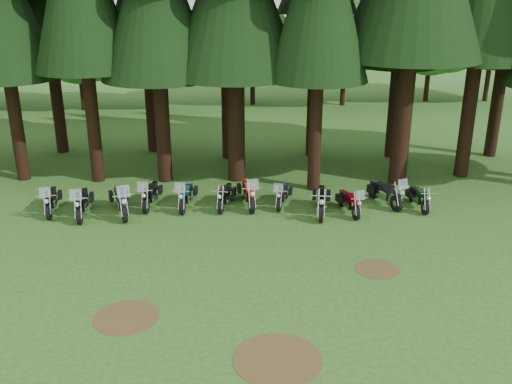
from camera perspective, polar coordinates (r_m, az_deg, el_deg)
ground at (r=17.74m, az=-2.02°, el=-8.71°), size 120.00×120.00×0.00m
decid_1 at (r=44.37m, az=-24.13°, el=15.09°), size 7.91×7.69×9.88m
decid_2 at (r=41.79m, az=-17.15°, el=14.48°), size 6.72×6.53×8.40m
decid_3 at (r=41.12m, az=-8.99°, el=14.40°), size 6.12×5.95×7.65m
decid_4 at (r=42.07m, az=0.03°, el=14.58°), size 5.93×5.76×7.41m
decid_5 at (r=42.10m, az=9.65°, el=16.85°), size 8.45×8.21×10.56m
decid_6 at (r=45.14m, az=17.72°, el=15.12°), size 7.06×6.86×8.82m
decid_7 at (r=46.63m, az=23.48°, el=15.84°), size 8.44×8.20×10.55m
dirt_patch_0 at (r=16.31m, az=-12.84°, el=-12.09°), size 1.80×1.80×0.01m
dirt_patch_1 at (r=18.71m, az=12.01°, el=-7.53°), size 1.40×1.40×0.01m
dirt_patch_2 at (r=14.41m, az=2.17°, el=-16.38°), size 2.20×2.20×0.01m
motorcycle_0 at (r=23.88m, az=-19.80°, el=-0.84°), size 0.63×2.24×1.41m
motorcycle_1 at (r=23.11m, az=-16.99°, el=-1.13°), size 0.57×2.39×1.50m
motorcycle_2 at (r=22.86m, az=-13.36°, el=-0.93°), size 1.07×2.48×1.58m
motorcycle_3 at (r=23.44m, az=-10.51°, el=-0.33°), size 0.53×2.25×1.41m
motorcycle_4 at (r=23.14m, az=-6.99°, el=-0.41°), size 0.56×2.24×1.41m
motorcycle_5 at (r=23.05m, az=-3.12°, el=-0.46°), size 0.56×2.09×0.86m
motorcycle_6 at (r=23.09m, az=-0.77°, el=-0.18°), size 0.62×2.44×1.53m
motorcycle_7 at (r=23.20m, az=2.66°, el=-0.34°), size 0.76×2.00×1.27m
motorcycle_8 at (r=22.46m, az=6.55°, el=-0.96°), size 0.51×2.41×0.98m
motorcycle_9 at (r=22.68m, az=9.31°, el=-1.08°), size 0.66×2.04×1.28m
motorcycle_10 at (r=23.81m, az=12.78°, el=-0.15°), size 1.09×2.22×1.44m
motorcycle_11 at (r=23.84m, az=15.96°, el=-0.58°), size 0.34×2.01×0.82m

